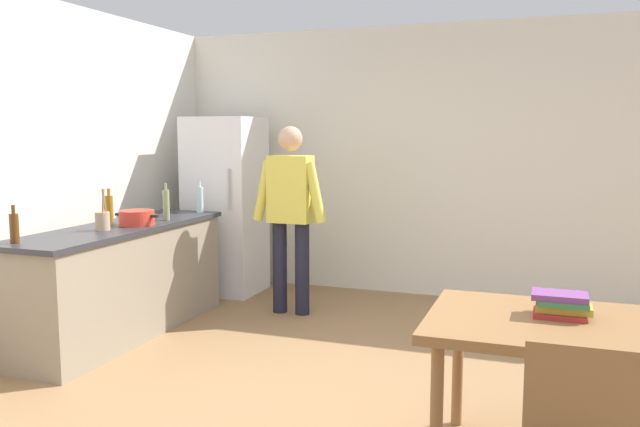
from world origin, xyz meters
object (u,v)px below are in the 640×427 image
at_px(cooking_pot, 137,218).
at_px(bottle_oil_amber, 109,208).
at_px(dining_table, 578,338).
at_px(bottle_water_clear, 200,199).
at_px(refrigerator, 226,205).
at_px(bottle_vinegar_tall, 166,204).
at_px(book_stack, 562,305).
at_px(bottle_beer_brown, 14,228).
at_px(person, 290,207).
at_px(utensil_jar, 103,220).

distance_m(cooking_pot, bottle_oil_amber, 0.35).
relative_size(dining_table, bottle_water_clear, 4.67).
bearing_deg(refrigerator, bottle_vinegar_tall, -86.45).
relative_size(refrigerator, bottle_oil_amber, 6.43).
bearing_deg(book_stack, bottle_beer_brown, 178.70).
xyz_separation_m(bottle_vinegar_tall, bottle_beer_brown, (-0.31, -1.34, -0.03)).
height_order(refrigerator, dining_table, refrigerator).
xyz_separation_m(bottle_vinegar_tall, bottle_oil_amber, (-0.40, -0.24, -0.02)).
bearing_deg(bottle_water_clear, book_stack, -32.35).
height_order(bottle_water_clear, bottle_vinegar_tall, bottle_vinegar_tall).
xyz_separation_m(refrigerator, bottle_vinegar_tall, (0.07, -1.20, 0.14)).
xyz_separation_m(person, bottle_oil_amber, (-1.27, -0.89, 0.04)).
height_order(bottle_water_clear, book_stack, bottle_water_clear).
distance_m(dining_table, utensil_jar, 3.48).
relative_size(bottle_beer_brown, bottle_oil_amber, 0.93).
relative_size(utensil_jar, bottle_beer_brown, 1.23).
xyz_separation_m(person, bottle_beer_brown, (-1.19, -1.99, 0.03)).
relative_size(refrigerator, book_stack, 6.42).
xyz_separation_m(bottle_beer_brown, bottle_oil_amber, (-0.08, 1.10, 0.01)).
bearing_deg(cooking_pot, bottle_vinegar_tall, 79.62).
bearing_deg(bottle_oil_amber, refrigerator, 77.47).
distance_m(bottle_vinegar_tall, book_stack, 3.46).
relative_size(bottle_beer_brown, book_stack, 0.93).
distance_m(dining_table, cooking_pot, 3.50).
distance_m(bottle_water_clear, bottle_oil_amber, 0.91).
bearing_deg(dining_table, bottle_vinegar_tall, 155.05).
relative_size(refrigerator, bottle_vinegar_tall, 5.62).
distance_m(bottle_water_clear, book_stack, 3.75).
bearing_deg(utensil_jar, dining_table, -14.05).
height_order(cooking_pot, bottle_oil_amber, bottle_oil_amber).
relative_size(bottle_vinegar_tall, bottle_oil_amber, 1.14).
bearing_deg(book_stack, bottle_vinegar_tall, 155.67).
bearing_deg(bottle_vinegar_tall, bottle_oil_amber, -148.28).
xyz_separation_m(refrigerator, book_stack, (3.22, -2.62, -0.09)).
bearing_deg(bottle_oil_amber, book_stack, -18.41).
xyz_separation_m(refrigerator, bottle_beer_brown, (-0.24, -2.54, 0.11)).
bearing_deg(person, bottle_vinegar_tall, -143.60).
height_order(dining_table, book_stack, book_stack).
bearing_deg(utensil_jar, bottle_vinegar_tall, 78.34).
relative_size(person, bottle_water_clear, 5.67).
height_order(bottle_oil_amber, book_stack, bottle_oil_amber).
bearing_deg(bottle_oil_amber, cooking_pot, -15.04).
distance_m(utensil_jar, bottle_water_clear, 1.25).
relative_size(utensil_jar, book_stack, 1.14).
bearing_deg(bottle_oil_amber, utensil_jar, -58.06).
bearing_deg(refrigerator, utensil_jar, -91.90).
bearing_deg(bottle_vinegar_tall, bottle_beer_brown, -103.09).
distance_m(utensil_jar, book_stack, 3.38).
distance_m(utensil_jar, bottle_vinegar_tall, 0.68).
bearing_deg(cooking_pot, person, 46.28).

